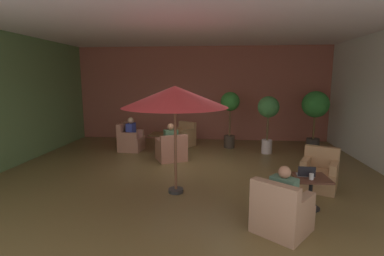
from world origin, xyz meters
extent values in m
cube|color=brown|center=(0.00, 0.00, -0.01)|extent=(9.93, 8.40, 0.02)
cube|color=#995443|center=(0.00, 4.16, 1.82)|extent=(9.93, 0.08, 3.64)
cube|color=#587B48|center=(-4.92, 0.00, 1.82)|extent=(0.08, 8.40, 3.64)
cube|color=silver|center=(0.00, 0.00, 3.67)|extent=(9.93, 8.40, 0.06)
cylinder|color=black|center=(2.45, -1.97, 0.01)|extent=(0.38, 0.38, 0.02)
cylinder|color=black|center=(2.45, -1.97, 0.29)|extent=(0.07, 0.07, 0.58)
cube|color=#532E21|center=(2.45, -1.97, 0.60)|extent=(0.64, 0.64, 0.03)
cube|color=tan|center=(1.76, -2.86, 0.21)|extent=(1.06, 1.07, 0.42)
cube|color=tan|center=(1.57, -3.09, 0.65)|extent=(0.70, 0.60, 0.46)
cube|color=tan|center=(1.55, -2.64, 0.53)|extent=(0.49, 0.56, 0.23)
cube|color=tan|center=(2.02, -3.01, 0.53)|extent=(0.49, 0.56, 0.23)
cube|color=tan|center=(2.93, -0.96, 0.21)|extent=(0.96, 0.97, 0.43)
cube|color=tan|center=(3.05, -0.71, 0.67)|extent=(0.72, 0.45, 0.47)
cube|color=tan|center=(3.17, -1.12, 0.54)|extent=(0.37, 0.57, 0.23)
cube|color=tan|center=(2.65, -0.87, 0.54)|extent=(0.37, 0.57, 0.23)
cylinder|color=black|center=(-1.17, 1.97, 0.01)|extent=(0.41, 0.41, 0.02)
cylinder|color=black|center=(-1.17, 1.97, 0.29)|extent=(0.07, 0.07, 0.58)
cube|color=#472E17|center=(-1.17, 1.97, 0.60)|extent=(0.76, 0.76, 0.03)
cube|color=#B9775E|center=(-0.69, 1.03, 0.22)|extent=(1.05, 1.03, 0.43)
cube|color=#B9775E|center=(-0.56, 0.77, 0.62)|extent=(0.79, 0.51, 0.37)
cube|color=#B9775E|center=(-1.00, 0.91, 0.54)|extent=(0.38, 0.58, 0.21)
cube|color=#B9775E|center=(-0.41, 1.22, 0.54)|extent=(0.38, 0.58, 0.21)
cube|color=tan|center=(-0.58, 2.84, 0.22)|extent=(0.99, 0.99, 0.43)
cube|color=tan|center=(-0.43, 3.08, 0.65)|extent=(0.68, 0.52, 0.42)
cube|color=tan|center=(-0.37, 2.66, 0.54)|extent=(0.43, 0.55, 0.21)
cube|color=tan|center=(-0.84, 2.97, 0.54)|extent=(0.43, 0.55, 0.21)
cube|color=tan|center=(-2.22, 2.05, 0.23)|extent=(0.78, 0.80, 0.46)
cube|color=tan|center=(-2.50, 2.07, 0.70)|extent=(0.22, 0.76, 0.48)
cube|color=tan|center=(-2.16, 2.35, 0.56)|extent=(0.57, 0.17, 0.21)
cube|color=tan|center=(-2.20, 1.74, 0.56)|extent=(0.57, 0.17, 0.21)
cylinder|color=#2D2D2D|center=(-0.17, -1.45, 0.04)|extent=(0.32, 0.32, 0.08)
cylinder|color=brown|center=(-0.17, -1.45, 1.11)|extent=(0.06, 0.06, 2.21)
cone|color=#CE3538|center=(-0.17, -1.45, 2.04)|extent=(2.18, 2.18, 0.43)
cylinder|color=silver|center=(2.28, 2.09, 0.22)|extent=(0.33, 0.33, 0.45)
cylinder|color=brown|center=(2.28, 2.09, 0.84)|extent=(0.06, 0.06, 0.78)
sphere|color=#387238|center=(2.28, 2.09, 1.52)|extent=(0.68, 0.68, 0.68)
cylinder|color=#362F2B|center=(3.91, 2.67, 0.20)|extent=(0.43, 0.43, 0.40)
cylinder|color=brown|center=(3.91, 2.67, 0.80)|extent=(0.06, 0.06, 0.79)
sphere|color=#2E7B2F|center=(3.91, 2.67, 1.56)|extent=(0.88, 0.88, 0.88)
cylinder|color=#3E342A|center=(1.09, 2.78, 0.21)|extent=(0.37, 0.37, 0.43)
cylinder|color=brown|center=(1.09, 2.78, 0.89)|extent=(0.06, 0.06, 0.92)
sphere|color=#2A6B27|center=(1.09, 2.78, 1.63)|extent=(0.66, 0.66, 0.66)
cube|color=#4A704D|center=(-0.69, 1.03, 0.67)|extent=(0.46, 0.40, 0.48)
sphere|color=#AF7754|center=(-0.69, 1.03, 1.01)|extent=(0.20, 0.20, 0.20)
cube|color=#35419A|center=(-2.22, 2.05, 0.70)|extent=(0.24, 0.41, 0.47)
sphere|color=tan|center=(-2.22, 2.05, 1.03)|extent=(0.21, 0.21, 0.21)
cube|color=#4E745C|center=(1.76, -2.86, 0.65)|extent=(0.45, 0.42, 0.47)
sphere|color=#AE7657|center=(1.76, -2.86, 0.98)|extent=(0.19, 0.19, 0.19)
cylinder|color=white|center=(2.40, -2.11, 0.67)|extent=(0.08, 0.08, 0.11)
cube|color=#9EA0A5|center=(2.36, -1.87, 0.62)|extent=(0.33, 0.25, 0.01)
cube|color=black|center=(2.35, -1.98, 0.72)|extent=(0.31, 0.04, 0.19)
camera|label=1|loc=(0.74, -7.25, 2.40)|focal=27.03mm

